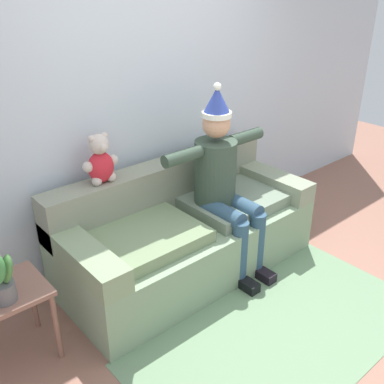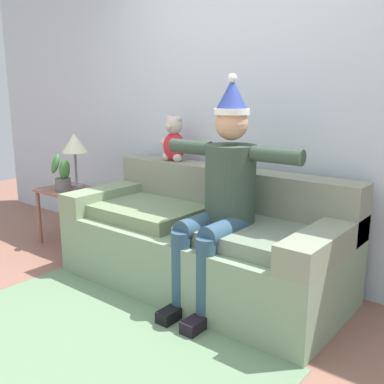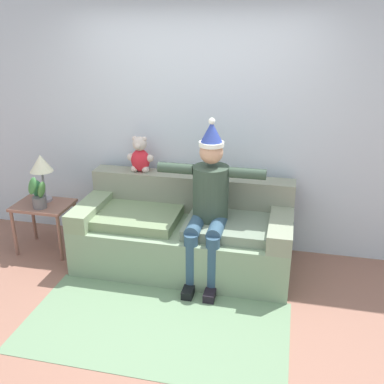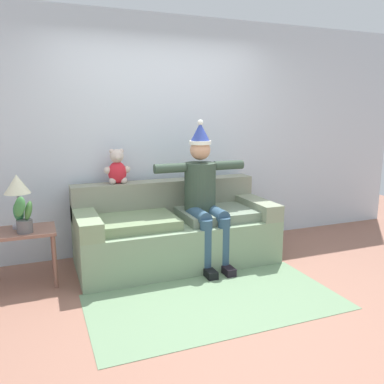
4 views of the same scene
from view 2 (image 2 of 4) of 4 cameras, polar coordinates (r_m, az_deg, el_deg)
The scene contains 9 objects.
ground_plane at distance 2.80m, azimuth -11.63°, elevation -18.19°, with size 10.00×10.00×0.00m, color #936251.
back_wall at distance 3.58m, azimuth 7.14°, elevation 11.48°, with size 7.00×0.10×2.70m, color silver.
couch at distance 3.31m, azimuth 1.57°, elevation -6.38°, with size 2.12×0.94×0.86m.
person_seated at distance 2.90m, azimuth 3.90°, elevation 0.07°, with size 1.02×0.77×1.54m.
teddy_bear at distance 3.72m, azimuth -2.36°, elevation 6.64°, with size 0.29×0.17×0.38m.
side_table at distance 4.30m, azimuth -15.39°, elevation -0.72°, with size 0.59×0.43×0.54m.
table_lamp at distance 4.28m, azimuth -14.96°, elevation 5.82°, with size 0.24×0.24×0.51m.
potted_plant at distance 4.18m, azimuth -16.44°, elevation 2.12°, with size 0.21×0.25×0.36m.
area_rug at distance 2.76m, azimuth -12.80°, elevation -18.63°, with size 2.19×1.13×0.01m, color gray.
Camera 2 is at (1.89, -1.49, 1.43)m, focal length 41.22 mm.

